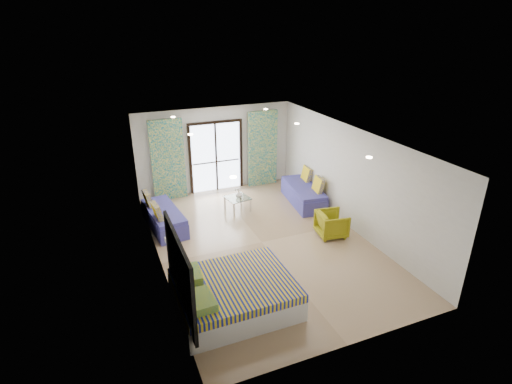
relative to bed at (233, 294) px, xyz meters
name	(u,v)px	position (x,y,z in m)	size (l,w,h in m)	color
floor	(262,242)	(1.48, 2.08, -0.32)	(5.00, 7.50, 0.01)	#917556
ceiling	(262,138)	(1.48, 2.08, 2.38)	(5.00, 7.50, 0.01)	silver
wall_back	(216,150)	(1.48, 5.83, 1.03)	(5.00, 0.01, 2.70)	silver
wall_front	(356,280)	(1.48, -1.67, 1.03)	(5.00, 0.01, 2.70)	silver
wall_left	(156,210)	(-1.02, 2.08, 1.03)	(0.01, 7.50, 2.70)	silver
wall_right	(350,178)	(3.98, 2.08, 1.03)	(0.01, 7.50, 2.70)	silver
balcony_door	(216,153)	(1.48, 5.80, 0.94)	(1.76, 0.08, 2.28)	black
balcony_rail	(216,162)	(1.48, 5.81, 0.63)	(1.52, 0.03, 0.04)	#595451
curtain_left	(168,160)	(-0.07, 5.65, 0.93)	(1.00, 0.10, 2.50)	white
curtain_right	(263,149)	(3.03, 5.65, 0.93)	(1.00, 0.10, 2.50)	white
downlight_a	(233,177)	(0.08, 0.08, 2.35)	(0.12, 0.12, 0.02)	#FFE0B2
downlight_b	(369,157)	(2.88, 0.08, 2.35)	(0.12, 0.12, 0.02)	#FFE0B2
downlight_c	(190,134)	(0.08, 3.08, 2.35)	(0.12, 0.12, 0.02)	#FFE0B2
downlight_d	(297,124)	(2.88, 3.08, 2.35)	(0.12, 0.12, 0.02)	#FFE0B2
downlight_e	(173,117)	(0.08, 5.08, 2.35)	(0.12, 0.12, 0.02)	#FFE0B2
downlight_f	(266,109)	(2.88, 5.08, 2.35)	(0.12, 0.12, 0.02)	#FFE0B2
headboard	(179,273)	(-0.98, 0.00, 0.73)	(0.06, 2.10, 1.50)	black
switch_plate	(165,240)	(-0.99, 1.25, 0.73)	(0.02, 0.10, 0.10)	silver
bed	(233,294)	(0.00, 0.00, 0.00)	(2.20, 1.80, 0.76)	silver
daybed_left	(163,218)	(-0.64, 3.80, -0.03)	(0.95, 1.98, 0.94)	#403D92
daybed_right	(304,193)	(3.60, 3.78, -0.02)	(1.02, 2.06, 0.97)	#403D92
coffee_table	(237,199)	(1.55, 4.03, 0.05)	(0.73, 0.73, 0.72)	silver
vase	(239,194)	(1.59, 4.00, 0.20)	(0.20, 0.21, 0.20)	white
armchair	(332,223)	(3.28, 1.72, 0.04)	(0.70, 0.66, 0.72)	#948F13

